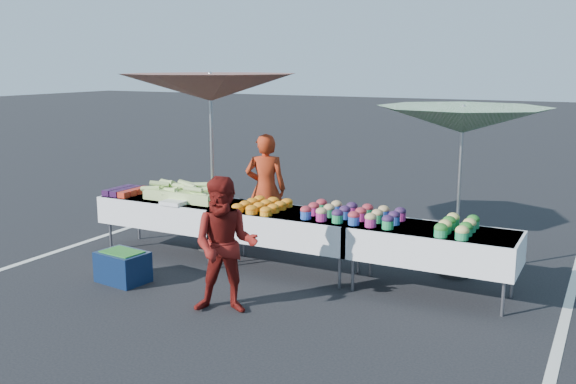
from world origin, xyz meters
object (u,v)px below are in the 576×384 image
at_px(vendor, 266,189).
at_px(customer, 225,246).
at_px(storage_bin, 123,266).
at_px(table_right, 433,244).
at_px(table_left, 170,210).
at_px(umbrella_left, 210,89).
at_px(umbrella_right, 463,121).
at_px(table_center, 288,225).

height_order(vendor, customer, vendor).
bearing_deg(storage_bin, customer, -0.74).
distance_m(table_right, customer, 2.30).
bearing_deg(table_left, umbrella_left, 43.19).
bearing_deg(umbrella_right, storage_bin, -148.90).
relative_size(vendor, umbrella_left, 0.65).
bearing_deg(umbrella_left, table_left, -136.81).
bearing_deg(table_left, table_center, 0.00).
height_order(table_center, table_right, same).
distance_m(table_left, umbrella_right, 3.98).
distance_m(table_center, table_right, 1.80).
xyz_separation_m(vendor, storage_bin, (-0.67, -2.25, -0.60)).
height_order(table_left, umbrella_left, umbrella_left).
bearing_deg(umbrella_right, vendor, 176.20).
height_order(table_right, customer, customer).
xyz_separation_m(table_center, umbrella_left, (-1.37, 0.40, 1.62)).
bearing_deg(table_center, umbrella_right, 23.03).
distance_m(vendor, storage_bin, 2.42).
height_order(table_left, umbrella_right, umbrella_right).
height_order(table_right, storage_bin, table_right).
height_order(table_left, vendor, vendor).
distance_m(table_left, umbrella_left, 1.72).
relative_size(table_left, storage_bin, 3.02).
distance_m(table_center, vendor, 1.33).
height_order(customer, storage_bin, customer).
bearing_deg(umbrella_right, table_center, -156.97).
xyz_separation_m(vendor, umbrella_right, (2.75, -0.18, 1.09)).
bearing_deg(storage_bin, table_right, 27.88).
xyz_separation_m(vendor, customer, (0.92, -2.47, -0.08)).
height_order(table_center, customer, customer).
bearing_deg(vendor, table_right, 136.41).
relative_size(umbrella_left, umbrella_right, 1.01).
relative_size(table_right, customer, 1.31).
bearing_deg(umbrella_left, table_center, -16.23).
distance_m(umbrella_left, storage_bin, 2.62).
distance_m(table_center, umbrella_left, 2.16).
distance_m(table_left, vendor, 1.37).
distance_m(customer, umbrella_left, 2.79).
height_order(table_right, umbrella_left, umbrella_left).
relative_size(umbrella_right, storage_bin, 3.92).
xyz_separation_m(umbrella_right, storage_bin, (-3.42, -2.06, -1.68)).
height_order(umbrella_right, storage_bin, umbrella_right).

